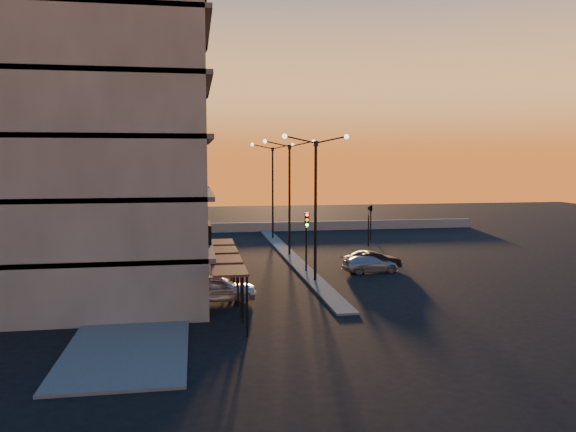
% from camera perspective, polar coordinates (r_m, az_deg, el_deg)
% --- Properties ---
extents(ground, '(120.00, 120.00, 0.00)m').
position_cam_1_polar(ground, '(36.64, 2.77, -6.69)').
color(ground, black).
rests_on(ground, ground).
extents(sidewalk_west, '(5.00, 40.00, 0.12)m').
position_cam_1_polar(sidewalk_west, '(39.85, -13.50, -5.74)').
color(sidewalk_west, '#51514E').
rests_on(sidewalk_west, ground).
extents(median, '(1.20, 36.00, 0.12)m').
position_cam_1_polar(median, '(46.27, 0.15, -3.99)').
color(median, '#51514E').
rests_on(median, ground).
extents(parapet, '(44.00, 0.50, 1.00)m').
position_cam_1_polar(parapet, '(62.15, -0.49, -1.07)').
color(parapet, slate).
rests_on(parapet, ground).
extents(building, '(14.35, 17.08, 25.00)m').
position_cam_1_polar(building, '(35.79, -20.13, 11.85)').
color(building, '#625E56').
rests_on(building, ground).
extents(streetlamp_near, '(4.32, 0.32, 9.51)m').
position_cam_1_polar(streetlamp_near, '(35.85, 2.82, 2.07)').
color(streetlamp_near, black).
rests_on(streetlamp_near, ground).
extents(streetlamp_mid, '(4.32, 0.32, 9.51)m').
position_cam_1_polar(streetlamp_mid, '(45.66, 0.15, 2.87)').
color(streetlamp_mid, black).
rests_on(streetlamp_mid, ground).
extents(streetlamp_far, '(4.32, 0.32, 9.51)m').
position_cam_1_polar(streetlamp_far, '(55.53, -1.57, 3.39)').
color(streetlamp_far, black).
rests_on(streetlamp_far, ground).
extents(traffic_light_main, '(0.28, 0.44, 4.25)m').
position_cam_1_polar(traffic_light_main, '(38.91, 1.90, -1.64)').
color(traffic_light_main, black).
rests_on(traffic_light_main, ground).
extents(signal_east_a, '(0.13, 0.16, 3.60)m').
position_cam_1_polar(signal_east_a, '(51.73, 8.18, -0.92)').
color(signal_east_a, black).
rests_on(signal_east_a, ground).
extents(signal_east_b, '(0.42, 1.99, 3.60)m').
position_cam_1_polar(signal_east_b, '(55.86, 8.42, 0.77)').
color(signal_east_b, black).
rests_on(signal_east_b, ground).
extents(car_hatchback, '(4.49, 1.91, 1.51)m').
position_cam_1_polar(car_hatchback, '(31.81, -7.28, -7.26)').
color(car_hatchback, '#B9BAC2').
rests_on(car_hatchback, ground).
extents(car_sedan, '(4.13, 1.88, 1.31)m').
position_cam_1_polar(car_sedan, '(41.01, 8.63, -4.47)').
color(car_sedan, black).
rests_on(car_sedan, ground).
extents(car_wagon, '(4.14, 1.96, 1.17)m').
position_cam_1_polar(car_wagon, '(39.99, 8.37, -4.84)').
color(car_wagon, '#96989D').
rests_on(car_wagon, ground).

